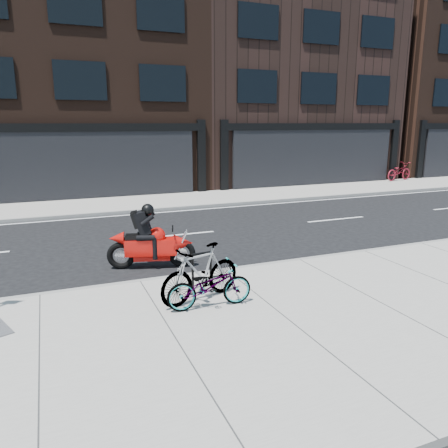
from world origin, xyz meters
name	(u,v)px	position (x,y,z in m)	size (l,w,h in m)	color
ground	(198,252)	(0.00, 0.00, 0.00)	(120.00, 120.00, 0.00)	black
sidewalk_near	(293,327)	(0.00, -5.00, 0.07)	(60.00, 6.00, 0.13)	gray
sidewalk_far	(140,203)	(0.00, 7.75, 0.07)	(60.00, 3.50, 0.13)	gray
building_center	(70,48)	(-2.00, 14.50, 7.25)	(12.00, 10.00, 14.50)	black
building_mideast	(273,77)	(10.00, 14.50, 6.25)	(12.00, 10.00, 12.50)	black
building_east	(419,80)	(22.00, 14.50, 6.50)	(10.00, 10.00, 13.00)	black
bike_rack	(202,267)	(-0.90, -2.86, 0.58)	(0.46, 0.10, 0.77)	black
bicycle_front	(210,286)	(-1.08, -3.82, 0.55)	(0.56, 1.61, 0.84)	gray
bicycle_rear	(201,273)	(-1.12, -3.43, 0.67)	(0.51, 1.81, 1.09)	gray
motorcycle	(155,242)	(-1.39, -0.83, 0.65)	(2.10, 0.94, 1.60)	black
bicycle_far	(399,171)	(15.55, 9.00, 0.66)	(0.70, 2.01, 1.06)	maroon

